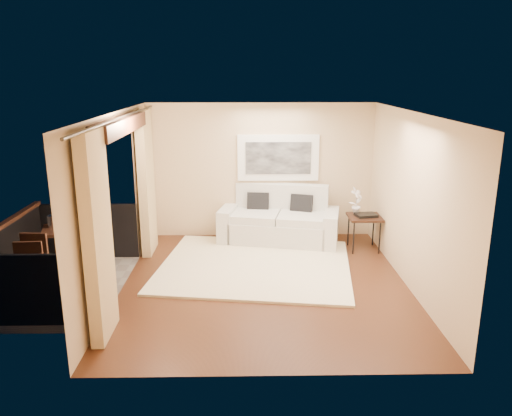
{
  "coord_description": "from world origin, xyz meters",
  "views": [
    {
      "loc": [
        -0.28,
        -7.36,
        3.27
      ],
      "look_at": [
        -0.13,
        0.77,
        1.05
      ],
      "focal_mm": 35.0,
      "sensor_mm": 36.0,
      "label": 1
    }
  ],
  "objects_px": {
    "balcony_chair_far": "(39,256)",
    "ice_bucket": "(53,221)",
    "sofa": "(279,222)",
    "orchid": "(356,201)",
    "balcony_chair_near": "(28,269)",
    "bistro_table": "(64,233)",
    "side_table": "(365,219)"
  },
  "relations": [
    {
      "from": "ice_bucket",
      "to": "bistro_table",
      "type": "bearing_deg",
      "value": -20.67
    },
    {
      "from": "bistro_table",
      "to": "ice_bucket",
      "type": "xyz_separation_m",
      "value": [
        -0.18,
        0.07,
        0.18
      ]
    },
    {
      "from": "bistro_table",
      "to": "balcony_chair_near",
      "type": "bearing_deg",
      "value": -94.74
    },
    {
      "from": "orchid",
      "to": "sofa",
      "type": "bearing_deg",
      "value": 164.79
    },
    {
      "from": "balcony_chair_far",
      "to": "balcony_chair_near",
      "type": "distance_m",
      "value": 0.54
    },
    {
      "from": "sofa",
      "to": "balcony_chair_near",
      "type": "xyz_separation_m",
      "value": [
        -3.8,
        -2.73,
        0.14
      ]
    },
    {
      "from": "side_table",
      "to": "ice_bucket",
      "type": "distance_m",
      "value": 5.53
    },
    {
      "from": "balcony_chair_far",
      "to": "balcony_chair_near",
      "type": "relative_size",
      "value": 1.01
    },
    {
      "from": "bistro_table",
      "to": "ice_bucket",
      "type": "height_order",
      "value": "ice_bucket"
    },
    {
      "from": "side_table",
      "to": "bistro_table",
      "type": "distance_m",
      "value": 5.36
    },
    {
      "from": "bistro_table",
      "to": "balcony_chair_far",
      "type": "xyz_separation_m",
      "value": [
        -0.17,
        -0.67,
        -0.15
      ]
    },
    {
      "from": "bistro_table",
      "to": "ice_bucket",
      "type": "distance_m",
      "value": 0.26
    },
    {
      "from": "bistro_table",
      "to": "sofa",
      "type": "bearing_deg",
      "value": 22.45
    },
    {
      "from": "sofa",
      "to": "orchid",
      "type": "xyz_separation_m",
      "value": [
        1.42,
        -0.39,
        0.53
      ]
    },
    {
      "from": "orchid",
      "to": "balcony_chair_near",
      "type": "bearing_deg",
      "value": -155.8
    },
    {
      "from": "balcony_chair_far",
      "to": "ice_bucket",
      "type": "relative_size",
      "value": 4.68
    },
    {
      "from": "sofa",
      "to": "bistro_table",
      "type": "xyz_separation_m",
      "value": [
        -3.7,
        -1.53,
        0.3
      ]
    },
    {
      "from": "orchid",
      "to": "ice_bucket",
      "type": "distance_m",
      "value": 5.4
    },
    {
      "from": "sofa",
      "to": "orchid",
      "type": "distance_m",
      "value": 1.57
    },
    {
      "from": "sofa",
      "to": "bistro_table",
      "type": "height_order",
      "value": "sofa"
    },
    {
      "from": "bistro_table",
      "to": "ice_bucket",
      "type": "relative_size",
      "value": 4.09
    },
    {
      "from": "bistro_table",
      "to": "balcony_chair_near",
      "type": "xyz_separation_m",
      "value": [
        -0.1,
        -1.21,
        -0.16
      ]
    },
    {
      "from": "balcony_chair_near",
      "to": "sofa",
      "type": "bearing_deg",
      "value": 32.72
    },
    {
      "from": "balcony_chair_far",
      "to": "balcony_chair_near",
      "type": "bearing_deg",
      "value": 101.55
    },
    {
      "from": "sofa",
      "to": "bistro_table",
      "type": "distance_m",
      "value": 4.01
    },
    {
      "from": "sofa",
      "to": "ice_bucket",
      "type": "bearing_deg",
      "value": -147.44
    },
    {
      "from": "orchid",
      "to": "bistro_table",
      "type": "height_order",
      "value": "orchid"
    },
    {
      "from": "balcony_chair_far",
      "to": "ice_bucket",
      "type": "distance_m",
      "value": 0.81
    },
    {
      "from": "side_table",
      "to": "balcony_chair_far",
      "type": "xyz_separation_m",
      "value": [
        -5.43,
        -1.67,
        -0.06
      ]
    },
    {
      "from": "orchid",
      "to": "balcony_chair_near",
      "type": "relative_size",
      "value": 0.56
    },
    {
      "from": "balcony_chair_near",
      "to": "ice_bucket",
      "type": "height_order",
      "value": "ice_bucket"
    },
    {
      "from": "balcony_chair_near",
      "to": "side_table",
      "type": "bearing_deg",
      "value": 19.34
    }
  ]
}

